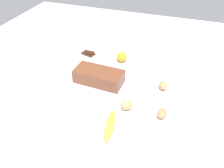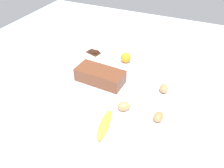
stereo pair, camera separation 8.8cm
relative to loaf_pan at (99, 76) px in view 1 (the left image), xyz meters
name	(u,v)px [view 1 (the left image)]	position (x,y,z in m)	size (l,w,h in m)	color
ground_plane	(112,91)	(0.09, -0.04, -0.05)	(2.40, 2.40, 0.02)	silver
loaf_pan	(99,76)	(0.00, 0.00, 0.00)	(0.29, 0.15, 0.08)	brown
flour_bowl	(150,70)	(0.26, 0.18, -0.01)	(0.15, 0.15, 0.07)	white
sugar_bowl	(146,96)	(0.29, -0.07, -0.01)	(0.12, 0.12, 0.07)	white
banana	(110,125)	(0.17, -0.31, -0.02)	(0.19, 0.04, 0.04)	yellow
orange_fruit	(122,57)	(0.06, 0.26, -0.01)	(0.07, 0.07, 0.07)	orange
butter_block	(66,118)	(-0.03, -0.34, -0.01)	(0.09, 0.06, 0.06)	#F4EDB2
egg_near_butter	(162,114)	(0.39, -0.16, -0.02)	(0.05, 0.05, 0.06)	#A36E42
egg_beside_bowl	(163,85)	(0.36, 0.06, -0.02)	(0.05, 0.05, 0.06)	#AB7346
egg_loose	(127,105)	(0.21, -0.16, -0.02)	(0.05, 0.05, 0.06)	#B57B4A
chocolate_plate	(88,54)	(-0.18, 0.25, -0.03)	(0.13, 0.13, 0.03)	white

